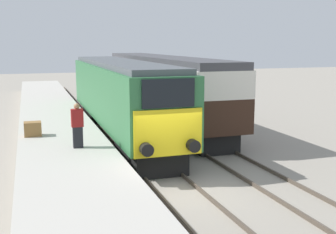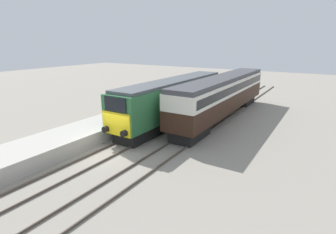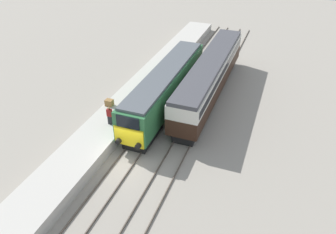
% 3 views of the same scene
% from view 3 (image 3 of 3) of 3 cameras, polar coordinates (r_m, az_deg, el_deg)
% --- Properties ---
extents(ground_plane, '(120.00, 120.00, 0.00)m').
position_cam_3_polar(ground_plane, '(25.90, -7.49, -7.94)').
color(ground_plane, gray).
extents(platform_left, '(3.50, 50.00, 1.02)m').
position_cam_3_polar(platform_left, '(32.61, -6.38, 2.83)').
color(platform_left, '#B7B2A8').
rests_on(platform_left, ground_plane).
extents(rails_near_track, '(1.51, 60.00, 0.14)m').
position_cam_3_polar(rails_near_track, '(29.36, -3.10, -1.84)').
color(rails_near_track, '#4C4238').
rests_on(rails_near_track, ground_plane).
extents(rails_far_track, '(1.50, 60.00, 0.14)m').
position_cam_3_polar(rails_far_track, '(28.39, 3.23, -3.23)').
color(rails_far_track, '#4C4238').
rests_on(rails_far_track, ground_plane).
extents(locomotive, '(2.70, 16.36, 3.99)m').
position_cam_3_polar(locomotive, '(31.29, -0.39, 5.31)').
color(locomotive, black).
rests_on(locomotive, ground_plane).
extents(passenger_carriage, '(2.75, 18.50, 4.10)m').
position_cam_3_polar(passenger_carriage, '(33.45, 7.38, 7.41)').
color(passenger_carriage, black).
rests_on(passenger_carriage, ground_plane).
extents(person_on_platform, '(0.44, 0.26, 1.68)m').
position_cam_3_polar(person_on_platform, '(28.11, -10.12, 0.24)').
color(person_on_platform, black).
rests_on(person_on_platform, platform_left).
extents(luggage_crate, '(0.70, 0.56, 0.60)m').
position_cam_3_polar(luggage_crate, '(31.02, -10.19, 2.48)').
color(luggage_crate, olive).
rests_on(luggage_crate, platform_left).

